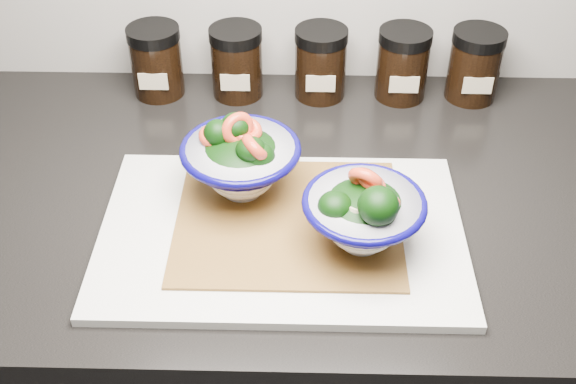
{
  "coord_description": "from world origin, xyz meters",
  "views": [
    {
      "loc": [
        0.05,
        0.7,
        1.52
      ],
      "look_at": [
        0.03,
        1.37,
        0.96
      ],
      "focal_mm": 45.0,
      "sensor_mm": 36.0,
      "label": 1
    }
  ],
  "objects_px": {
    "cutting_board": "(282,233)",
    "spice_jar_b": "(237,62)",
    "bowl_left": "(241,160)",
    "spice_jar_c": "(321,63)",
    "spice_jar_a": "(156,61)",
    "spice_jar_e": "(475,65)",
    "bowl_right": "(365,214)",
    "spice_jar_d": "(403,64)"
  },
  "relations": [
    {
      "from": "bowl_right",
      "to": "bowl_left",
      "type": "bearing_deg",
      "value": 147.14
    },
    {
      "from": "spice_jar_b",
      "to": "spice_jar_e",
      "type": "bearing_deg",
      "value": 0.0
    },
    {
      "from": "bowl_right",
      "to": "spice_jar_b",
      "type": "bearing_deg",
      "value": 116.23
    },
    {
      "from": "cutting_board",
      "to": "spice_jar_b",
      "type": "height_order",
      "value": "spice_jar_b"
    },
    {
      "from": "bowl_left",
      "to": "spice_jar_c",
      "type": "bearing_deg",
      "value": 68.39
    },
    {
      "from": "cutting_board",
      "to": "spice_jar_b",
      "type": "xyz_separation_m",
      "value": [
        -0.08,
        0.34,
        0.05
      ]
    },
    {
      "from": "bowl_left",
      "to": "spice_jar_c",
      "type": "distance_m",
      "value": 0.28
    },
    {
      "from": "spice_jar_c",
      "to": "cutting_board",
      "type": "bearing_deg",
      "value": -98.55
    },
    {
      "from": "bowl_left",
      "to": "spice_jar_c",
      "type": "height_order",
      "value": "bowl_left"
    },
    {
      "from": "bowl_left",
      "to": "spice_jar_d",
      "type": "height_order",
      "value": "bowl_left"
    },
    {
      "from": "bowl_left",
      "to": "spice_jar_b",
      "type": "height_order",
      "value": "bowl_left"
    },
    {
      "from": "bowl_left",
      "to": "spice_jar_c",
      "type": "xyz_separation_m",
      "value": [
        0.1,
        0.26,
        -0.01
      ]
    },
    {
      "from": "bowl_right",
      "to": "spice_jar_e",
      "type": "distance_m",
      "value": 0.41
    },
    {
      "from": "cutting_board",
      "to": "spice_jar_b",
      "type": "relative_size",
      "value": 3.98
    },
    {
      "from": "cutting_board",
      "to": "bowl_right",
      "type": "height_order",
      "value": "bowl_right"
    },
    {
      "from": "cutting_board",
      "to": "spice_jar_a",
      "type": "xyz_separation_m",
      "value": [
        -0.21,
        0.34,
        0.05
      ]
    },
    {
      "from": "spice_jar_d",
      "to": "bowl_right",
      "type": "bearing_deg",
      "value": -102.49
    },
    {
      "from": "bowl_left",
      "to": "spice_jar_b",
      "type": "distance_m",
      "value": 0.27
    },
    {
      "from": "bowl_left",
      "to": "spice_jar_e",
      "type": "distance_m",
      "value": 0.43
    },
    {
      "from": "spice_jar_a",
      "to": "spice_jar_c",
      "type": "bearing_deg",
      "value": 0.0
    },
    {
      "from": "spice_jar_e",
      "to": "cutting_board",
      "type": "bearing_deg",
      "value": -130.77
    },
    {
      "from": "bowl_left",
      "to": "spice_jar_c",
      "type": "relative_size",
      "value": 1.36
    },
    {
      "from": "bowl_right",
      "to": "spice_jar_a",
      "type": "xyz_separation_m",
      "value": [
        -0.3,
        0.36,
        -0.01
      ]
    },
    {
      "from": "cutting_board",
      "to": "spice_jar_a",
      "type": "distance_m",
      "value": 0.4
    },
    {
      "from": "spice_jar_d",
      "to": "spice_jar_b",
      "type": "bearing_deg",
      "value": 180.0
    },
    {
      "from": "bowl_left",
      "to": "spice_jar_a",
      "type": "height_order",
      "value": "bowl_left"
    },
    {
      "from": "bowl_right",
      "to": "spice_jar_c",
      "type": "xyz_separation_m",
      "value": [
        -0.05,
        0.36,
        -0.01
      ]
    },
    {
      "from": "spice_jar_c",
      "to": "spice_jar_d",
      "type": "distance_m",
      "value": 0.13
    },
    {
      "from": "cutting_board",
      "to": "bowl_left",
      "type": "bearing_deg",
      "value": 126.7
    },
    {
      "from": "cutting_board",
      "to": "spice_jar_c",
      "type": "height_order",
      "value": "spice_jar_c"
    },
    {
      "from": "bowl_left",
      "to": "bowl_right",
      "type": "relative_size",
      "value": 1.05
    },
    {
      "from": "spice_jar_a",
      "to": "spice_jar_c",
      "type": "distance_m",
      "value": 0.26
    },
    {
      "from": "spice_jar_a",
      "to": "spice_jar_b",
      "type": "relative_size",
      "value": 1.0
    },
    {
      "from": "spice_jar_b",
      "to": "spice_jar_c",
      "type": "relative_size",
      "value": 1.0
    },
    {
      "from": "cutting_board",
      "to": "spice_jar_d",
      "type": "height_order",
      "value": "spice_jar_d"
    },
    {
      "from": "spice_jar_b",
      "to": "spice_jar_d",
      "type": "xyz_separation_m",
      "value": [
        0.26,
        0.0,
        0.0
      ]
    },
    {
      "from": "spice_jar_c",
      "to": "spice_jar_e",
      "type": "xyz_separation_m",
      "value": [
        0.24,
        0.0,
        0.0
      ]
    },
    {
      "from": "spice_jar_c",
      "to": "spice_jar_b",
      "type": "bearing_deg",
      "value": 180.0
    },
    {
      "from": "bowl_left",
      "to": "spice_jar_b",
      "type": "xyz_separation_m",
      "value": [
        -0.03,
        0.26,
        -0.01
      ]
    },
    {
      "from": "cutting_board",
      "to": "spice_jar_e",
      "type": "distance_m",
      "value": 0.45
    },
    {
      "from": "cutting_board",
      "to": "bowl_left",
      "type": "xyz_separation_m",
      "value": [
        -0.05,
        0.07,
        0.06
      ]
    },
    {
      "from": "spice_jar_a",
      "to": "spice_jar_b",
      "type": "height_order",
      "value": "same"
    }
  ]
}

